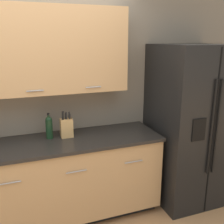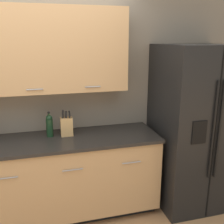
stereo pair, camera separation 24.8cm
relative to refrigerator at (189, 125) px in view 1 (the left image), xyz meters
The scene contains 5 objects.
wall_back 1.94m from the refrigerator, 168.24° to the left, with size 10.00×0.39×2.60m.
counter_unit 1.81m from the refrigerator, behind, with size 2.54×0.64×0.92m.
refrigerator is the anchor object (origin of this frame).
knife_block 1.46m from the refrigerator, behind, with size 0.13×0.09×0.30m.
wine_bottle 1.64m from the refrigerator, behind, with size 0.07×0.07×0.27m.
Camera 1 is at (-0.04, -1.72, 1.93)m, focal length 42.00 mm.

